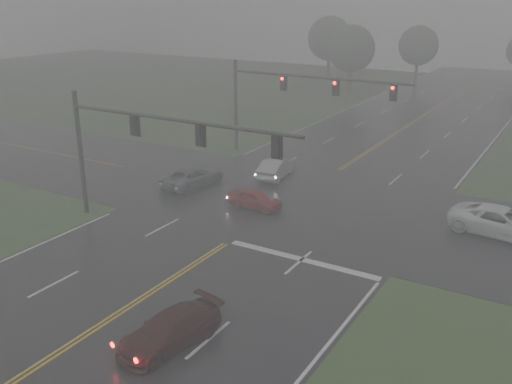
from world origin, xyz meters
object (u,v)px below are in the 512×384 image
Objects in this scene: sedan_maroon at (171,345)px; sedan_silver at (276,178)px; pickup_white at (500,235)px; signal_gantry_near at (138,138)px; signal_gantry_far at (286,92)px; car_grey at (193,186)px; sedan_red at (255,208)px.

sedan_maroon is 21.96m from sedan_silver.
pickup_white is (9.43, 18.09, 0.00)m from sedan_maroon.
signal_gantry_near is at bearing 73.29° from sedan_silver.
sedan_silver is 0.29× the size of signal_gantry_far.
car_grey is at bearing 42.19° from sedan_silver.
sedan_silver is at bearing -68.68° from signal_gantry_far.
signal_gantry_near is (-3.99, -6.08, 5.43)m from sedan_red.
sedan_silver is (-1.91, 6.27, 0.00)m from sedan_red.
signal_gantry_far reaches higher than sedan_red.
sedan_silver reaches higher than sedan_maroon.
signal_gantry_far is at bearing 73.65° from pickup_white.
signal_gantry_near reaches higher than sedan_silver.
sedan_silver is 7.83m from signal_gantry_far.
signal_gantry_near reaches higher than car_grey.
sedan_silver is (-6.76, 20.89, 0.00)m from sedan_maroon.
signal_gantry_near is at bearing 112.13° from car_grey.
sedan_silver is at bearing 87.50° from pickup_white.
signal_gantry_far reaches higher than signal_gantry_near.
sedan_red is 0.63× the size of pickup_white.
sedan_maroon is 0.30× the size of signal_gantry_far.
sedan_red is 14.70m from pickup_white.
sedan_maroon is 1.04× the size of sedan_silver.
sedan_silver is at bearing -123.67° from car_grey.
signal_gantry_near is (-18.27, -9.55, 5.43)m from pickup_white.
pickup_white is at bearing -76.27° from sedan_red.
sedan_maroon is 19.42m from car_grey.
signal_gantry_near reaches higher than sedan_maroon.
sedan_maroon is at bearing -44.02° from signal_gantry_near.
car_grey is at bearing 135.26° from sedan_maroon.
pickup_white is 0.37× the size of signal_gantry_far.
sedan_silver is at bearing 17.03° from sedan_red.
sedan_red is 0.23× the size of signal_gantry_far.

